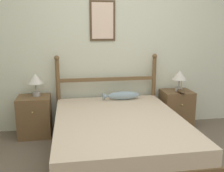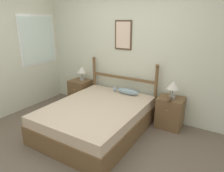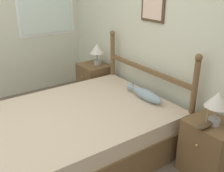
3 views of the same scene
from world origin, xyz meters
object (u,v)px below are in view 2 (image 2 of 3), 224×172
at_px(bed, 97,118).
at_px(model_boat, 170,99).
at_px(fish_pillow, 126,91).
at_px(table_lamp_left, 82,70).
at_px(nightstand_left, 80,92).
at_px(table_lamp_right, 173,86).
at_px(nightstand_right, 170,112).

height_order(bed, model_boat, model_boat).
bearing_deg(model_boat, fish_pillow, 175.39).
bearing_deg(table_lamp_left, model_boat, -4.69).
height_order(nightstand_left, table_lamp_right, table_lamp_right).
xyz_separation_m(bed, nightstand_left, (-1.07, 0.82, 0.04)).
bearing_deg(nightstand_left, model_boat, -3.36).
xyz_separation_m(model_boat, fish_pillow, (-0.89, 0.07, -0.05)).
bearing_deg(fish_pillow, nightstand_right, 3.53).
distance_m(table_lamp_left, model_boat, 2.12).
distance_m(nightstand_left, fish_pillow, 1.28).
bearing_deg(table_lamp_left, nightstand_right, -1.28).
height_order(bed, nightstand_left, nightstand_left).
relative_size(table_lamp_left, model_boat, 1.28).
relative_size(model_boat, fish_pillow, 0.46).
relative_size(table_lamp_right, fish_pillow, 0.59).
bearing_deg(fish_pillow, model_boat, -4.61).
height_order(nightstand_left, fish_pillow, fish_pillow).
xyz_separation_m(bed, table_lamp_left, (-1.03, 0.87, 0.56)).
relative_size(nightstand_right, table_lamp_left, 1.79).
relative_size(nightstand_left, nightstand_right, 1.00).
bearing_deg(fish_pillow, nightstand_left, 177.52).
xyz_separation_m(nightstand_left, model_boat, (2.14, -0.13, 0.32)).
distance_m(nightstand_left, table_lamp_left, 0.52).
bearing_deg(model_boat, nightstand_right, 91.64).
distance_m(nightstand_right, table_lamp_right, 0.52).
relative_size(bed, nightstand_right, 3.37).
relative_size(nightstand_left, table_lamp_right, 1.79).
xyz_separation_m(nightstand_right, table_lamp_right, (0.01, -0.02, 0.52)).
height_order(nightstand_left, table_lamp_left, table_lamp_left).
relative_size(nightstand_left, table_lamp_left, 1.79).
bearing_deg(bed, fish_pillow, 76.42).
distance_m(nightstand_left, model_boat, 2.17).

